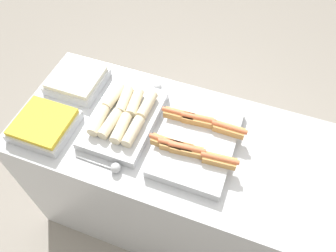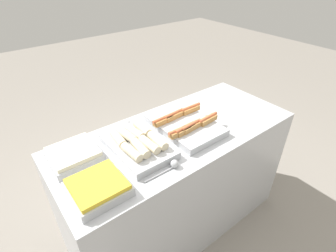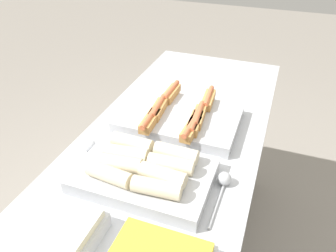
# 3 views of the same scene
# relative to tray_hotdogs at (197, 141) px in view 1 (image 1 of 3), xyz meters

# --- Properties ---
(ground_plane) EXTENTS (12.00, 12.00, 0.00)m
(ground_plane) POSITION_rel_tray_hotdogs_xyz_m (-0.06, 0.00, -0.98)
(ground_plane) COLOR gray
(counter) EXTENTS (1.71, 0.72, 0.95)m
(counter) POSITION_rel_tray_hotdogs_xyz_m (-0.06, 0.00, -0.51)
(counter) COLOR #B7BABF
(counter) RESTS_ON ground_plane
(tray_hotdogs) EXTENTS (0.42, 0.50, 0.10)m
(tray_hotdogs) POSITION_rel_tray_hotdogs_xyz_m (0.00, 0.00, 0.00)
(tray_hotdogs) COLOR #B7BABF
(tray_hotdogs) RESTS_ON counter
(tray_wraps) EXTENTS (0.31, 0.46, 0.10)m
(tray_wraps) POSITION_rel_tray_hotdogs_xyz_m (-0.38, 0.00, 0.01)
(tray_wraps) COLOR #B7BABF
(tray_wraps) RESTS_ON counter
(tray_side_front) EXTENTS (0.28, 0.27, 0.07)m
(tray_side_front) POSITION_rel_tray_hotdogs_xyz_m (-0.72, -0.17, 0.00)
(tray_side_front) COLOR #B7BABF
(tray_side_front) RESTS_ON counter
(tray_side_back) EXTENTS (0.28, 0.27, 0.07)m
(tray_side_back) POSITION_rel_tray_hotdogs_xyz_m (-0.72, 0.15, 0.00)
(tray_side_back) COLOR #B7BABF
(tray_side_back) RESTS_ON counter
(serving_spoon_near) EXTENTS (0.23, 0.05, 0.05)m
(serving_spoon_near) POSITION_rel_tray_hotdogs_xyz_m (-0.31, -0.26, -0.01)
(serving_spoon_near) COLOR #B2B5BA
(serving_spoon_near) RESTS_ON counter
(serving_spoon_far) EXTENTS (0.23, 0.05, 0.05)m
(serving_spoon_far) POSITION_rel_tray_hotdogs_xyz_m (-0.32, 0.26, -0.01)
(serving_spoon_far) COLOR #B2B5BA
(serving_spoon_far) RESTS_ON counter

